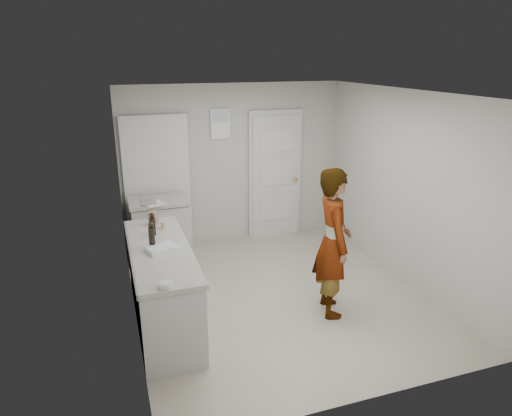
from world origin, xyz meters
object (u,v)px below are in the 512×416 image
object	(u,v)px
oil_cruet_a	(153,224)
oil_cruet_b	(152,236)
egg_bowl	(166,285)
person	(333,243)
spice_jar	(163,225)
baking_dish	(162,249)
cake_mix_box	(153,218)

from	to	relation	value
oil_cruet_a	oil_cruet_b	xyz separation A→B (m)	(-0.05, -0.40, 0.02)
egg_bowl	oil_cruet_a	bearing A→B (deg)	88.58
egg_bowl	person	bearing A→B (deg)	15.77
person	oil_cruet_a	distance (m)	2.07
person	egg_bowl	size ratio (longest dim) A/B	13.57
spice_jar	egg_bowl	size ratio (longest dim) A/B	0.64
person	baking_dish	world-z (taller)	person
egg_bowl	cake_mix_box	bearing A→B (deg)	87.57
oil_cruet_b	cake_mix_box	bearing A→B (deg)	83.06
egg_bowl	spice_jar	bearing A→B (deg)	83.45
oil_cruet_b	baking_dish	bearing A→B (deg)	-45.30
spice_jar	cake_mix_box	bearing A→B (deg)	120.87
spice_jar	oil_cruet_b	world-z (taller)	oil_cruet_b
oil_cruet_a	baking_dish	size ratio (longest dim) A/B	0.78
cake_mix_box	egg_bowl	size ratio (longest dim) A/B	1.39
person	oil_cruet_a	bearing A→B (deg)	81.10
oil_cruet_a	oil_cruet_b	distance (m)	0.40
oil_cruet_a	baking_dish	distance (m)	0.50
oil_cruet_b	egg_bowl	distance (m)	0.91
person	cake_mix_box	xyz separation A→B (m)	(-1.88, 1.08, 0.14)
person	egg_bowl	xyz separation A→B (m)	(-1.95, -0.55, 0.08)
baking_dish	egg_bowl	bearing A→B (deg)	-94.74
spice_jar	person	bearing A→B (deg)	-27.10
spice_jar	egg_bowl	bearing A→B (deg)	-96.55
oil_cruet_a	baking_dish	world-z (taller)	oil_cruet_a
spice_jar	baking_dish	xyz separation A→B (m)	(-0.10, -0.65, -0.02)
person	oil_cruet_b	size ratio (longest dim) A/B	5.77
oil_cruet_a	egg_bowl	size ratio (longest dim) A/B	2.12
spice_jar	oil_cruet_a	world-z (taller)	oil_cruet_a
cake_mix_box	oil_cruet_b	bearing A→B (deg)	-116.50
cake_mix_box	egg_bowl	xyz separation A→B (m)	(-0.07, -1.63, -0.06)
spice_jar	oil_cruet_b	distance (m)	0.60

